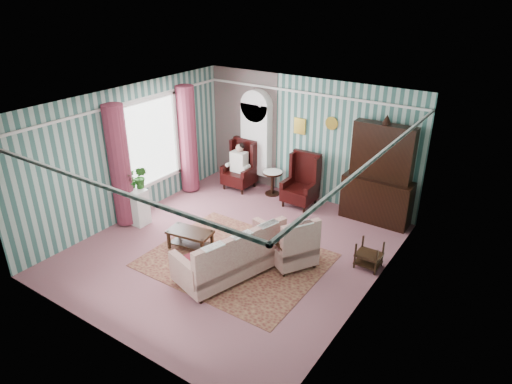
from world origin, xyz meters
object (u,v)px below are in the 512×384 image
Objects in this scene: wingback_left at (239,165)px; wingback_right at (300,181)px; dresser_hutch at (380,171)px; seated_woman at (239,167)px; bookcase at (256,144)px; nest_table at (369,255)px; floral_armchair at (292,242)px; round_side_table at (272,183)px; sofa at (229,247)px; plant_stand at (135,206)px; coffee_table at (190,240)px.

wingback_right is (1.75, 0.00, 0.00)m from wingback_left.
seated_woman is (-3.50, -0.27, -0.59)m from dresser_hutch.
bookcase reaches higher than nest_table.
seated_woman is (0.00, 0.00, -0.04)m from wingback_left.
round_side_table is at bearing 69.98° from floral_armchair.
sofa is (2.06, -3.15, -0.06)m from wingback_left.
wingback_right reaches higher than plant_stand.
plant_stand is (-1.70, -2.90, 0.10)m from round_side_table.
seated_woman reaches higher than plant_stand.
plant_stand is 3.66m from floral_armchair.
wingback_left is at bearing 107.30° from coffee_table.
wingback_left is at bearing -175.59° from dresser_hutch.
plant_stand is 0.87× the size of floral_armchair.
plant_stand is (-1.05, -3.14, -0.72)m from bookcase.
wingback_right reaches higher than round_side_table.
bookcase is 3.74m from floral_armchair.
nest_table reaches higher than coffee_table.
wingback_left is at bearing 82.73° from floral_armchair.
wingback_right is 1.35× the size of floral_armchair.
floral_armchair is 1.05× the size of coffee_table.
wingback_right is 2.08× the size of round_side_table.
coffee_table is (-1.15, 0.24, -0.37)m from sofa.
bookcase is 3.49m from coffee_table.
round_side_table is 3.60m from nest_table.
floral_armchair is at bearing -105.08° from dresser_hutch.
round_side_table is 1.11× the size of nest_table.
bookcase is 0.68m from wingback_left.
coffee_table is (-0.84, -2.91, -0.43)m from wingback_right.
bookcase reaches higher than wingback_left.
floral_armchair is (2.82, -2.25, -0.16)m from wingback_left.
dresser_hutch is 1.86m from wingback_right.
bookcase is 1.79× the size of wingback_left.
round_side_table is at bearing -177.36° from dresser_hutch.
bookcase is at bearing 57.34° from wingback_left.
bookcase is 1.79× the size of wingback_right.
bookcase is 2.55× the size of coffee_table.
seated_woman is 3.07m from coffee_table.
wingback_left reaches higher than plant_stand.
wingback_right is at bearing 73.84° from coffee_table.
nest_table is at bearing -34.96° from sofa.
dresser_hutch reaches higher than floral_armchair.
seated_woman reaches higher than nest_table.
dresser_hutch is 3.76m from sofa.
dresser_hutch is at bearing 50.80° from coffee_table.
sofa is (-1.44, -3.42, -0.61)m from dresser_hutch.
seated_woman is at bearing 82.73° from floral_armchair.
wingback_right is 0.63× the size of sofa.
round_side_table is (0.65, -0.24, -0.82)m from bookcase.
dresser_hutch is at bearing 16.22° from floral_armchair.
coffee_table is at bearing -72.70° from seated_woman.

